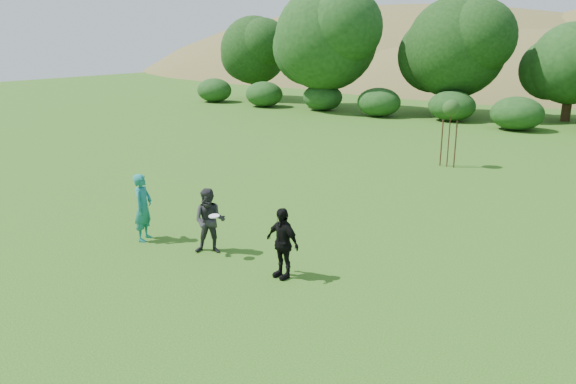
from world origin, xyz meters
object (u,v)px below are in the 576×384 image
(player_teal, at_px, (143,207))
(sapling, at_px, (451,110))
(player_black, at_px, (282,243))
(player_grey, at_px, (210,221))

(player_teal, bearing_deg, sapling, -37.99)
(player_teal, xyz_separation_m, sapling, (3.81, 13.46, 1.49))
(player_black, relative_size, sapling, 0.59)
(player_black, height_order, sapling, sapling)
(player_grey, xyz_separation_m, sapling, (1.69, 13.15, 1.57))
(player_teal, relative_size, player_black, 1.11)
(player_grey, bearing_deg, player_teal, 157.07)
(player_grey, relative_size, player_black, 1.02)
(player_teal, distance_m, player_grey, 2.15)
(player_teal, height_order, sapling, sapling)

